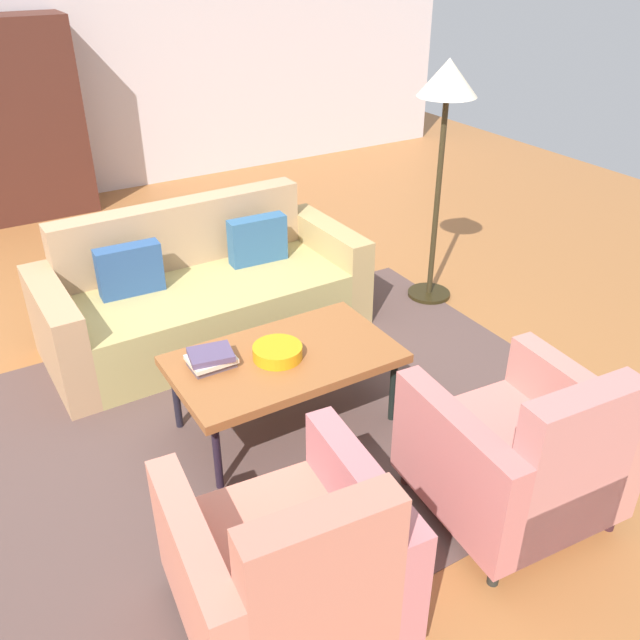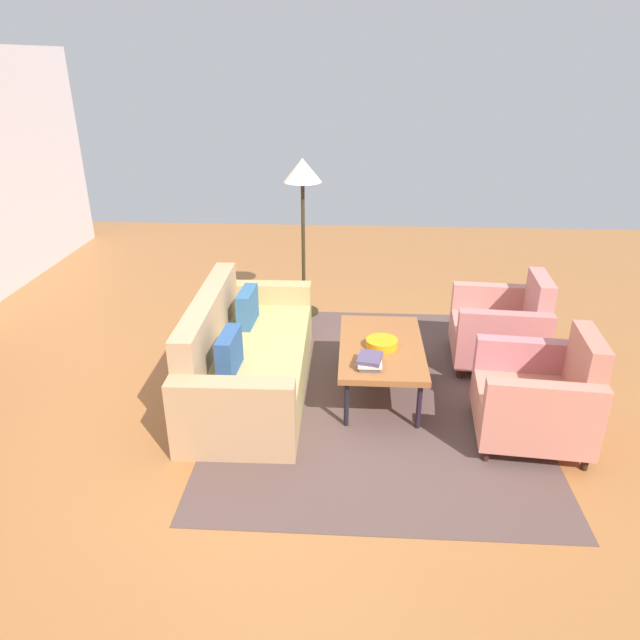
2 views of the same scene
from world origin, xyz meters
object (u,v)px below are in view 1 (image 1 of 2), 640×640
(book_stack, at_px, (211,359))
(armchair_left, at_px, (291,570))
(couch, at_px, (201,294))
(fruit_bowl, at_px, (278,352))
(floor_lamp, at_px, (446,102))
(armchair_right, at_px, (522,459))
(coffee_table, at_px, (284,361))
(cabinet, at_px, (13,122))

(book_stack, bearing_deg, armchair_left, -100.41)
(couch, distance_m, fruit_bowl, 1.20)
(floor_lamp, bearing_deg, book_stack, -161.35)
(armchair_right, height_order, floor_lamp, floor_lamp)
(coffee_table, height_order, fruit_bowl, fruit_bowl)
(couch, relative_size, floor_lamp, 1.23)
(armchair_right, bearing_deg, book_stack, 131.58)
(armchair_right, xyz_separation_m, floor_lamp, (1.08, 1.96, 1.10))
(armchair_left, xyz_separation_m, fruit_bowl, (0.57, 1.17, 0.14))
(coffee_table, xyz_separation_m, book_stack, (-0.37, 0.11, 0.08))
(couch, bearing_deg, armchair_left, 74.61)
(armchair_left, distance_m, book_stack, 1.30)
(armchair_left, xyz_separation_m, cabinet, (0.03, 5.33, 0.56))
(book_stack, relative_size, cabinet, 0.14)
(armchair_left, bearing_deg, armchair_right, 5.13)
(armchair_right, relative_size, fruit_bowl, 3.32)
(couch, height_order, cabinet, cabinet)
(armchair_left, relative_size, floor_lamp, 0.51)
(floor_lamp, bearing_deg, armchair_right, -118.81)
(cabinet, height_order, floor_lamp, cabinet)
(book_stack, bearing_deg, floor_lamp, 18.65)
(armchair_left, relative_size, book_stack, 3.52)
(cabinet, bearing_deg, couch, -79.04)
(book_stack, height_order, cabinet, cabinet)
(fruit_bowl, relative_size, floor_lamp, 0.15)
(fruit_bowl, bearing_deg, cabinet, 97.36)
(fruit_bowl, bearing_deg, book_stack, 162.18)
(couch, height_order, fruit_bowl, couch)
(armchair_right, relative_size, book_stack, 3.52)
(armchair_left, bearing_deg, coffee_table, 67.68)
(coffee_table, xyz_separation_m, armchair_right, (0.59, -1.17, -0.07))
(armchair_left, distance_m, cabinet, 5.35)
(couch, relative_size, armchair_right, 2.40)
(couch, relative_size, armchair_left, 2.40)
(armchair_right, relative_size, cabinet, 0.49)
(couch, bearing_deg, cabinet, -80.02)
(fruit_bowl, height_order, floor_lamp, floor_lamp)
(armchair_left, relative_size, fruit_bowl, 3.32)
(armchair_left, xyz_separation_m, book_stack, (0.23, 1.27, 0.15))
(armchair_right, relative_size, floor_lamp, 0.51)
(couch, distance_m, armchair_right, 2.43)
(couch, bearing_deg, floor_lamp, 165.98)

